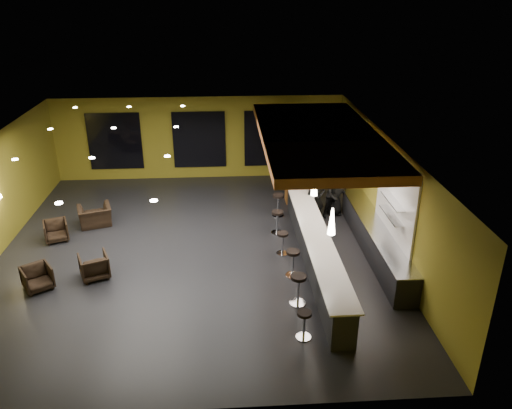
{
  "coord_description": "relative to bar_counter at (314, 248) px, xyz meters",
  "views": [
    {
      "loc": [
        1.04,
        -13.93,
        7.75
      ],
      "look_at": [
        2.0,
        0.5,
        1.3
      ],
      "focal_mm": 35.0,
      "sensor_mm": 36.0,
      "label": 1
    }
  ],
  "objects": [
    {
      "name": "bar_stool_2",
      "position": [
        -0.74,
        -0.71,
        0.03
      ],
      "size": [
        0.42,
        0.42,
        0.82
      ],
      "rotation": [
        0.0,
        0.0,
        0.26
      ],
      "color": "silver",
      "rests_on": "floor"
    },
    {
      "name": "armchair_a",
      "position": [
        -7.83,
        -0.89,
        -0.16
      ],
      "size": [
        1.02,
        1.02,
        0.68
      ],
      "primitive_type": "imported",
      "rotation": [
        0.0,
        0.0,
        0.6
      ],
      "color": "black",
      "rests_on": "floor"
    },
    {
      "name": "armchair_c",
      "position": [
        -8.17,
        1.98,
        -0.16
      ],
      "size": [
        0.94,
        0.95,
        0.68
      ],
      "primitive_type": "imported",
      "rotation": [
        0.0,
        0.0,
        0.36
      ],
      "color": "black",
      "rests_on": "floor"
    },
    {
      "name": "tile_backsplash",
      "position": [
        2.31,
        0.0,
        1.5
      ],
      "size": [
        0.06,
        3.2,
        2.4
      ],
      "primitive_type": "cube",
      "color": "white",
      "rests_on": "wall_right"
    },
    {
      "name": "ceiling",
      "position": [
        -3.65,
        1.0,
        3.05
      ],
      "size": [
        12.0,
        13.0,
        0.1
      ],
      "primitive_type": "cube",
      "color": "black"
    },
    {
      "name": "wall_back",
      "position": [
        -3.65,
        7.55,
        1.25
      ],
      "size": [
        12.0,
        0.1,
        3.5
      ],
      "primitive_type": "cube",
      "color": "olive",
      "rests_on": "floor"
    },
    {
      "name": "bar_stool_5",
      "position": [
        -0.73,
        3.34,
        0.04
      ],
      "size": [
        0.43,
        0.43,
        0.84
      ],
      "rotation": [
        0.0,
        0.0,
        0.19
      ],
      "color": "silver",
      "rests_on": "floor"
    },
    {
      "name": "bar_stool_1",
      "position": [
        -0.79,
        -2.07,
        0.05
      ],
      "size": [
        0.43,
        0.43,
        0.86
      ],
      "rotation": [
        0.0,
        0.0,
        -0.4
      ],
      "color": "silver",
      "rests_on": "floor"
    },
    {
      "name": "staff_a",
      "position": [
        0.5,
        2.78,
        0.4
      ],
      "size": [
        0.66,
        0.44,
        1.79
      ],
      "primitive_type": "imported",
      "rotation": [
        0.0,
        0.0,
        -0.02
      ],
      "color": "black",
      "rests_on": "floor"
    },
    {
      "name": "bar_top",
      "position": [
        0.0,
        0.0,
        0.52
      ],
      "size": [
        0.78,
        8.1,
        0.05
      ],
      "primitive_type": "cube",
      "color": "silver",
      "rests_on": "bar_counter"
    },
    {
      "name": "wall_front",
      "position": [
        -3.65,
        -5.55,
        1.25
      ],
      "size": [
        12.0,
        0.1,
        3.5
      ],
      "primitive_type": "cube",
      "color": "olive",
      "rests_on": "floor"
    },
    {
      "name": "armchair_b",
      "position": [
        -6.41,
        -0.38,
        -0.14
      ],
      "size": [
        1.01,
        1.02,
        0.72
      ],
      "primitive_type": "imported",
      "rotation": [
        0.0,
        0.0,
        3.53
      ],
      "color": "black",
      "rests_on": "floor"
    },
    {
      "name": "window_left",
      "position": [
        -7.15,
        7.44,
        1.2
      ],
      "size": [
        2.2,
        0.06,
        2.4
      ],
      "primitive_type": "cube",
      "color": "black",
      "rests_on": "wall_back"
    },
    {
      "name": "window_right",
      "position": [
        -0.65,
        7.44,
        1.2
      ],
      "size": [
        2.2,
        0.06,
        2.4
      ],
      "primitive_type": "cube",
      "color": "black",
      "rests_on": "wall_back"
    },
    {
      "name": "wall_shelf_upper",
      "position": [
        2.17,
        -0.2,
        1.55
      ],
      "size": [
        0.3,
        1.5,
        0.03
      ],
      "primitive_type": "cube",
      "color": "silver",
      "rests_on": "wall_right"
    },
    {
      "name": "bar_stool_0",
      "position": [
        -0.84,
        -3.45,
        -0.03
      ],
      "size": [
        0.37,
        0.37,
        0.73
      ],
      "rotation": [
        0.0,
        0.0,
        0.3
      ],
      "color": "silver",
      "rests_on": "floor"
    },
    {
      "name": "prep_top",
      "position": [
        2.0,
        0.5,
        0.39
      ],
      "size": [
        0.72,
        6.0,
        0.03
      ],
      "primitive_type": "cube",
      "color": "silver",
      "rests_on": "prep_counter"
    },
    {
      "name": "wall_shelf_lower",
      "position": [
        2.17,
        -0.2,
        1.1
      ],
      "size": [
        0.3,
        1.5,
        0.03
      ],
      "primitive_type": "cube",
      "color": "silver",
      "rests_on": "wall_right"
    },
    {
      "name": "bar_stool_4",
      "position": [
        -0.9,
        2.0,
        0.02
      ],
      "size": [
        0.41,
        0.41,
        0.81
      ],
      "rotation": [
        0.0,
        0.0,
        0.03
      ],
      "color": "silver",
      "rests_on": "floor"
    },
    {
      "name": "armchair_d",
      "position": [
        -7.15,
        3.02,
        -0.15
      ],
      "size": [
        1.33,
        1.24,
        0.71
      ],
      "primitive_type": "imported",
      "rotation": [
        0.0,
        0.0,
        3.46
      ],
      "color": "black",
      "rests_on": "floor"
    },
    {
      "name": "wall_right",
      "position": [
        2.4,
        1.0,
        1.25
      ],
      "size": [
        0.1,
        13.0,
        3.5
      ],
      "primitive_type": "cube",
      "color": "olive",
      "rests_on": "floor"
    },
    {
      "name": "pendant_2",
      "position": [
        0.0,
        3.0,
        1.85
      ],
      "size": [
        0.2,
        0.2,
        0.7
      ],
      "primitive_type": "cone",
      "color": "white",
      "rests_on": "wood_soffit"
    },
    {
      "name": "pendant_1",
      "position": [
        0.0,
        0.5,
        1.85
      ],
      "size": [
        0.2,
        0.2,
        0.7
      ],
      "primitive_type": "cone",
      "color": "white",
      "rests_on": "wood_soffit"
    },
    {
      "name": "bar_counter",
      "position": [
        0.0,
        0.0,
        0.0
      ],
      "size": [
        0.6,
        8.0,
        1.0
      ],
      "primitive_type": "cube",
      "color": "black",
      "rests_on": "floor"
    },
    {
      "name": "column",
      "position": [
        0.0,
        4.6,
        1.25
      ],
      "size": [
        0.6,
        0.6,
        3.5
      ],
      "primitive_type": "cube",
      "color": "brown",
      "rests_on": "floor"
    },
    {
      "name": "pendant_0",
      "position": [
        0.0,
        -2.0,
        1.85
      ],
      "size": [
        0.2,
        0.2,
        0.7
      ],
      "primitive_type": "cone",
      "color": "white",
      "rests_on": "wood_soffit"
    },
    {
      "name": "bar_stool_3",
      "position": [
        -0.89,
        0.58,
        -0.03
      ],
      "size": [
        0.37,
        0.37,
        0.73
      ],
      "rotation": [
        0.0,
        0.0,
        -0.27
      ],
      "color": "silver",
      "rests_on": "floor"
    },
    {
      "name": "prep_counter",
      "position": [
        2.0,
        0.5,
        -0.07
      ],
      "size": [
        0.7,
        6.0,
        0.86
      ],
      "primitive_type": "cube",
      "color": "black",
      "rests_on": "floor"
    },
    {
      "name": "wood_soffit",
      "position": [
        0.35,
        2.0,
        2.86
      ],
      "size": [
        3.6,
        8.0,
        0.28
      ],
      "primitive_type": "cube",
      "color": "#B26534",
      "rests_on": "ceiling"
    },
    {
      "name": "staff_c",
      "position": [
        1.33,
        3.35,
        0.33
      ],
      "size": [
        0.9,
        0.69,
        1.65
      ],
      "primitive_type": "imported",
      "rotation": [
        0.0,
        0.0,
        0.23
      ],
      "color": "black",
      "rests_on": "floor"
    },
    {
      "name": "window_center",
      "position": [
        -3.65,
        7.44,
        1.2
      ],
      "size": [
        2.2,
        0.06,
        2.4
      ],
      "primitive_type": "cube",
      "color": "black",
      "rests_on": "wall_back"
    },
    {
      "name": "floor",
      "position": [
        -3.65,
        1.0,
        -0.55
      ],
      "size": [
        12.0,
        13.0,
        0.1
      ],
      "primitive_type": "cube",
      "color": "black",
      "rests_on": "ground"
    },
    {
      "name": "staff_b",
      "position": [
        1.27,
        3.15,
        0.36
      ],
      "size": [
        1.01,
        0.9,
        1.72
      ],
      "primitive_type": "imported",
      "rotation": [
        0.0,
        0.0,
        0.36
      ],
      "color": "black",
      "rests_on": "floor"
    }
  ]
}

